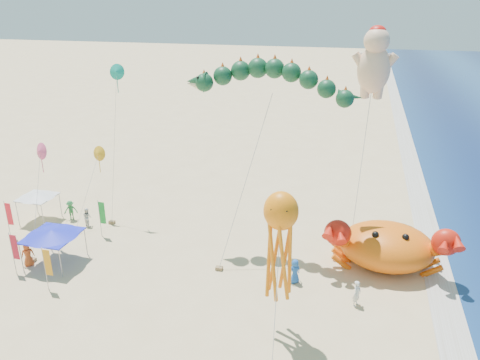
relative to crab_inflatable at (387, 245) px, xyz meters
name	(u,v)px	position (x,y,z in m)	size (l,w,h in m)	color
ground	(261,280)	(-8.34, -4.01, -1.74)	(320.00, 320.00, 0.00)	#D1B784
foam_strip	(446,307)	(3.66, -4.01, -1.73)	(320.00, 320.00, 0.00)	silver
crab_inflatable	(387,245)	(0.00, 0.00, 0.00)	(9.00, 5.91, 3.95)	orange
dragon_kite	(270,85)	(-9.00, 1.24, 10.78)	(12.19, 6.18, 13.86)	#103B21
cherub_kite	(375,61)	(-2.04, 5.53, 12.16)	(2.41, 6.52, 16.41)	#FFC69B
octopus_kite	(280,237)	(-6.34, -8.74, 4.36)	(1.90, 4.73, 8.78)	orange
canopy_blue	(52,233)	(-23.43, -5.56, 0.70)	(3.76, 3.76, 2.71)	gray
canopy_white	(37,195)	(-28.93, 0.18, 0.70)	(2.99, 2.99, 2.71)	gray
feather_flags	(44,233)	(-24.54, -5.04, 0.27)	(8.10, 7.71, 3.20)	gray
beachgoers	(128,238)	(-19.23, -2.28, -0.86)	(25.56, 8.51, 1.84)	silver
small_kites	(86,137)	(-23.88, 0.87, 6.03)	(5.02, 9.49, 13.29)	#E24B7D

